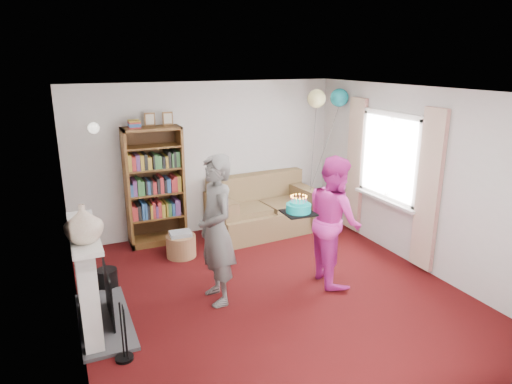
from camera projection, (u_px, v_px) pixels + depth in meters
name	position (u px, v px, depth m)	size (l,w,h in m)	color
ground	(272.00, 294.00, 5.74)	(5.00, 5.00, 0.00)	#320709
wall_back	(207.00, 158.00, 7.59)	(4.50, 0.02, 2.50)	silver
wall_left	(68.00, 227.00, 4.51)	(0.02, 5.00, 2.50)	silver
wall_right	(421.00, 179.00, 6.27)	(0.02, 5.00, 2.50)	silver
ceiling	(274.00, 91.00, 5.03)	(4.50, 5.00, 0.01)	white
fireplace	(92.00, 282.00, 4.95)	(0.55, 1.80, 1.12)	#3F3F42
window_bay	(389.00, 173.00, 6.78)	(0.14, 2.02, 2.20)	white
wall_sconce	(94.00, 128.00, 6.60)	(0.16, 0.23, 0.16)	gold
bookcase	(154.00, 187.00, 7.13)	(0.88, 0.42, 2.07)	#472B14
sofa	(262.00, 211.00, 7.77)	(1.78, 0.94, 0.94)	brown
wicker_basket	(181.00, 245.00, 6.78)	(0.44, 0.44, 0.39)	#946A45
person_striped	(216.00, 230.00, 5.35)	(0.66, 0.43, 1.81)	black
person_magenta	(334.00, 220.00, 5.88)	(0.82, 0.64, 1.69)	#D32A9C
birthday_cake	(298.00, 208.00, 5.44)	(0.36, 0.36, 0.22)	black
balloons	(328.00, 98.00, 7.48)	(0.74, 0.30, 1.69)	#3F3F3F
mantel_vase	(83.00, 223.00, 4.41)	(0.37, 0.37, 0.38)	beige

